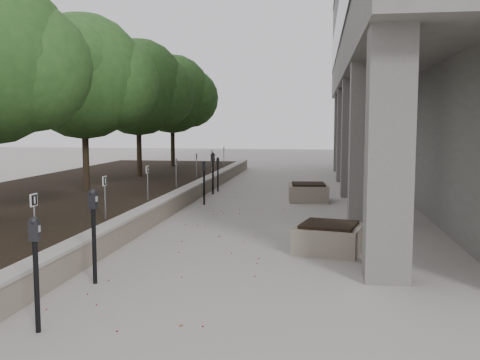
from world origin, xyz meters
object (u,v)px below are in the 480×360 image
Objects in this scene: parking_meter_1 at (36,275)px; parking_meter_3 at (204,183)px; planter_back at (308,192)px; parking_meter_5 at (218,174)px; parking_meter_4 at (213,173)px; crabapple_tree_5 at (172,111)px; parking_meter_2 at (94,236)px; crabapple_tree_3 at (84,103)px; planter_front at (329,237)px; crabapple_tree_4 at (138,108)px.

parking_meter_3 is (-0.18, 10.37, -0.03)m from parking_meter_1.
parking_meter_1 is 12.05m from planter_back.
parking_meter_4 is at bearing -103.70° from parking_meter_5.
parking_meter_1 reaches higher than parking_meter_5.
crabapple_tree_5 is 18.40m from parking_meter_2.
parking_meter_1 is at bearing -104.35° from planter_back.
crabapple_tree_3 reaches higher than parking_meter_2.
planter_back is at bearing 94.57° from planter_front.
crabapple_tree_3 reaches higher than parking_meter_5.
crabapple_tree_3 is 4.36× the size of planter_back.
parking_meter_1 is 10.37m from parking_meter_3.
crabapple_tree_4 reaches higher than parking_meter_2.
planter_front is (7.33, -15.18, -2.84)m from crabapple_tree_5.
parking_meter_2 is at bearing -107.93° from planter_back.
crabapple_tree_5 is at bearing 105.69° from parking_meter_3.
crabapple_tree_4 is 3.84× the size of parking_meter_1.
parking_meter_1 is at bearing -78.01° from parking_meter_2.
parking_meter_2 is 11.62m from parking_meter_5.
planter_front is (3.68, 2.69, -0.47)m from parking_meter_2.
crabapple_tree_3 is at bearing 103.89° from parking_meter_1.
parking_meter_3 is (3.61, 0.49, -2.44)m from crabapple_tree_3.
crabapple_tree_5 is 7.55m from parking_meter_5.
crabapple_tree_4 is 13.59m from parking_meter_2.
parking_meter_1 is 0.94× the size of parking_meter_2.
parking_meter_3 is (3.61, -4.51, -2.44)m from crabapple_tree_4.
parking_meter_2 is at bearing -67.44° from parking_meter_4.
crabapple_tree_3 is 4.27× the size of parking_meter_5.
planter_front is (3.72, -5.67, -0.40)m from parking_meter_3.
crabapple_tree_4 is at bearing 113.83° from parking_meter_2.
crabapple_tree_3 is 5.00m from crabapple_tree_4.
planter_front is at bearing -61.78° from parking_meter_3.
crabapple_tree_4 is 8.01m from planter_back.
parking_meter_3 is at bearing -157.75° from planter_back.
crabapple_tree_3 is 1.00× the size of crabapple_tree_5.
parking_meter_1 is 2.01m from parking_meter_2.
crabapple_tree_3 reaches higher than planter_front.
crabapple_tree_5 reaches higher than parking_meter_1.
parking_meter_1 is 1.14× the size of planter_back.
parking_meter_5 is (3.42, 3.74, -2.48)m from crabapple_tree_3.
parking_meter_5 is (-0.18, 3.26, -0.04)m from parking_meter_3.
crabapple_tree_3 is at bearing 122.86° from parking_meter_2.
crabapple_tree_5 reaches higher than planter_front.
crabapple_tree_4 is at bearing 170.10° from parking_meter_4.
parking_meter_3 reaches higher than planter_front.
parking_meter_2 is 1.01× the size of parking_meter_4.
parking_meter_5 is (3.42, -6.26, -2.48)m from crabapple_tree_5.
parking_meter_2 reaches higher than planter_front.
parking_meter_3 is at bearing 7.70° from crabapple_tree_3.
parking_meter_3 is at bearing 83.93° from parking_meter_1.
parking_meter_4 is at bearing 115.81° from planter_front.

